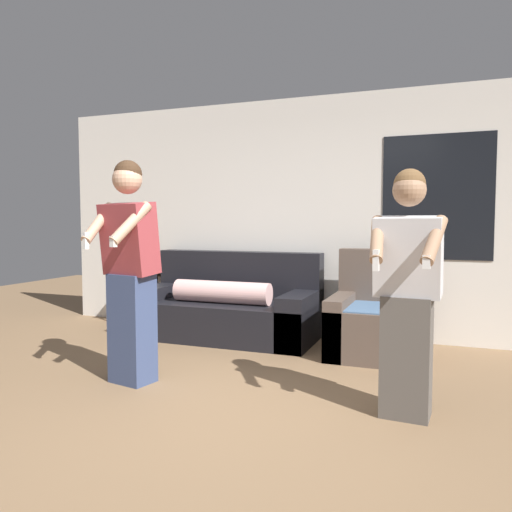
{
  "coord_description": "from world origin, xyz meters",
  "views": [
    {
      "loc": [
        1.36,
        -2.74,
        1.3
      ],
      "look_at": [
        0.08,
        0.63,
        1.05
      ],
      "focal_mm": 35.0,
      "sensor_mm": 36.0,
      "label": 1
    }
  ],
  "objects_px": {
    "armchair": "(374,321)",
    "person_right": "(407,293)",
    "side_table": "(137,283)",
    "person_left": "(130,270)",
    "couch": "(229,309)"
  },
  "relations": [
    {
      "from": "person_right",
      "to": "couch",
      "type": "bearing_deg",
      "value": 140.19
    },
    {
      "from": "couch",
      "to": "side_table",
      "type": "bearing_deg",
      "value": 169.87
    },
    {
      "from": "couch",
      "to": "armchair",
      "type": "xyz_separation_m",
      "value": [
        1.63,
        -0.15,
        0.0
      ]
    },
    {
      "from": "armchair",
      "to": "person_right",
      "type": "xyz_separation_m",
      "value": [
        0.41,
        -1.54,
        0.51
      ]
    },
    {
      "from": "couch",
      "to": "person_left",
      "type": "xyz_separation_m",
      "value": [
        -0.08,
        -1.74,
        0.59
      ]
    },
    {
      "from": "side_table",
      "to": "person_left",
      "type": "distance_m",
      "value": 2.4
    },
    {
      "from": "side_table",
      "to": "person_left",
      "type": "height_order",
      "value": "person_left"
    },
    {
      "from": "armchair",
      "to": "person_left",
      "type": "relative_size",
      "value": 0.57
    },
    {
      "from": "side_table",
      "to": "couch",
      "type": "bearing_deg",
      "value": -10.13
    },
    {
      "from": "couch",
      "to": "side_table",
      "type": "distance_m",
      "value": 1.41
    },
    {
      "from": "armchair",
      "to": "person_right",
      "type": "distance_m",
      "value": 1.68
    },
    {
      "from": "person_left",
      "to": "person_right",
      "type": "xyz_separation_m",
      "value": [
        2.12,
        0.04,
        -0.08
      ]
    },
    {
      "from": "side_table",
      "to": "person_right",
      "type": "distance_m",
      "value": 3.93
    },
    {
      "from": "person_right",
      "to": "armchair",
      "type": "bearing_deg",
      "value": 104.72
    },
    {
      "from": "side_table",
      "to": "person_right",
      "type": "bearing_deg",
      "value": -29.7
    }
  ]
}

